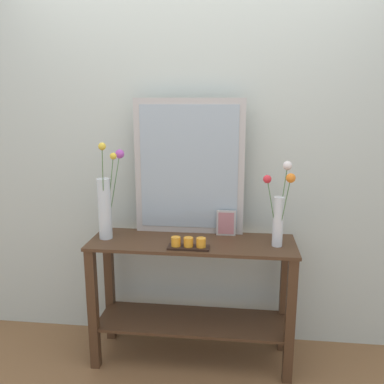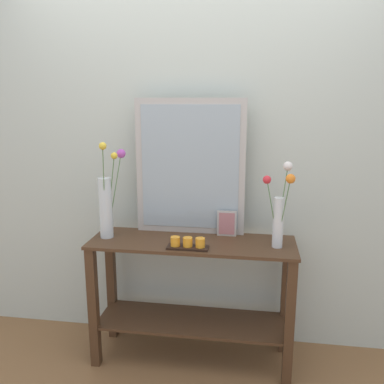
{
  "view_description": "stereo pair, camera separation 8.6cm",
  "coord_description": "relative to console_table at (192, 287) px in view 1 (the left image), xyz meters",
  "views": [
    {
      "loc": [
        0.27,
        -2.34,
        1.66
      ],
      "look_at": [
        0.0,
        0.0,
        1.12
      ],
      "focal_mm": 37.72,
      "sensor_mm": 36.0,
      "label": 1
    },
    {
      "loc": [
        0.36,
        -2.33,
        1.66
      ],
      "look_at": [
        0.0,
        0.0,
        1.12
      ],
      "focal_mm": 37.72,
      "sensor_mm": 36.0,
      "label": 2
    }
  ],
  "objects": [
    {
      "name": "vase_right",
      "position": [
        0.52,
        -0.03,
        0.53
      ],
      "size": [
        0.18,
        0.14,
        0.51
      ],
      "color": "silver",
      "rests_on": "console_table"
    },
    {
      "name": "picture_frame_small",
      "position": [
        0.2,
        0.13,
        0.39
      ],
      "size": [
        0.12,
        0.01,
        0.17
      ],
      "color": "#B7B2AD",
      "rests_on": "console_table"
    },
    {
      "name": "ground_plane",
      "position": [
        0.0,
        0.0,
        -0.51
      ],
      "size": [
        7.0,
        6.0,
        0.02
      ],
      "primitive_type": "cube",
      "color": "brown"
    },
    {
      "name": "candle_tray",
      "position": [
        -0.01,
        -0.13,
        0.33
      ],
      "size": [
        0.24,
        0.09,
        0.07
      ],
      "color": "black",
      "rests_on": "console_table"
    },
    {
      "name": "mirror_leaning",
      "position": [
        -0.04,
        0.17,
        0.74
      ],
      "size": [
        0.7,
        0.03,
        0.86
      ],
      "color": "#B7B2AD",
      "rests_on": "console_table"
    },
    {
      "name": "tall_vase_left",
      "position": [
        -0.54,
        -0.0,
        0.54
      ],
      "size": [
        0.15,
        0.24,
        0.61
      ],
      "color": "silver",
      "rests_on": "console_table"
    },
    {
      "name": "wall_back",
      "position": [
        0.0,
        0.32,
        0.85
      ],
      "size": [
        6.4,
        0.08,
        2.7
      ],
      "primitive_type": "cube",
      "color": "beige",
      "rests_on": "ground"
    },
    {
      "name": "console_table",
      "position": [
        0.0,
        0.0,
        0.0
      ],
      "size": [
        1.27,
        0.4,
        0.81
      ],
      "color": "#472D1C",
      "rests_on": "ground"
    }
  ]
}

